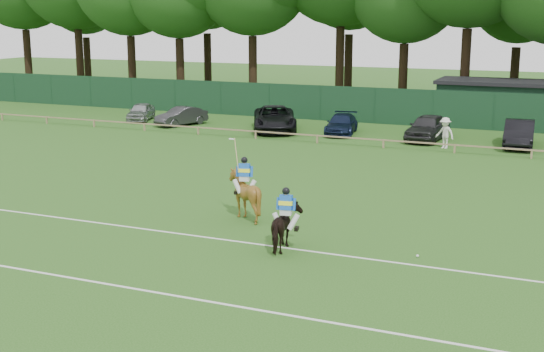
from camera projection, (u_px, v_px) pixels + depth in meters
The scene contains 18 objects.
ground at pixel (226, 230), 25.67m from camera, with size 160.00×160.00×0.00m, color #1E4C14.
horse_dark at pixel (286, 228), 23.40m from camera, with size 0.81×1.77×1.49m, color black.
horse_chestnut at pixel (245, 195), 26.97m from camera, with size 1.47×1.66×1.83m, color brown.
sedan_silver at pixel (141, 112), 52.04m from camera, with size 1.47×3.66×1.25m, color #9C9FA1.
sedan_grey at pixel (181, 116), 49.70m from camera, with size 1.32×3.79×1.25m, color #2E2E31.
suv_black at pixel (275, 119), 47.28m from camera, with size 2.67×5.79×1.61m, color black.
sedan_navy at pixel (342, 124), 46.15m from camera, with size 1.74×4.27×1.24m, color #101A33.
hatch_grey at pixel (427, 127), 43.77m from camera, with size 1.85×4.60×1.57m, color #2B2A2D.
estate_black at pixel (519, 134), 41.64m from camera, with size 1.61×4.63×1.52m, color black.
spectator_left at pixel (445, 133), 41.10m from camera, with size 1.14×0.66×1.77m, color silver.
rider_dark at pixel (286, 207), 23.24m from camera, with size 0.93×0.44×1.41m.
rider_chestnut at pixel (244, 174), 26.78m from camera, with size 0.97×0.51×2.05m.
polo_ball at pixel (417, 256), 22.84m from camera, with size 0.09×0.09×0.09m, color silver.
pitch_lines at pixel (175, 260), 22.53m from camera, with size 60.00×5.10×0.01m.
pitch_rail at pixel (367, 139), 41.72m from camera, with size 62.10×0.10×0.50m.
perimeter_fence at pixel (403, 107), 49.62m from camera, with size 92.08×0.08×2.50m.
utility_shed at pixel (500, 102), 49.95m from camera, with size 8.40×4.40×3.04m.
tree_row at pixel (452, 112), 56.31m from camera, with size 96.00×12.00×21.00m, color #26561C, non-canonical shape.
Camera 1 is at (11.19, -22.00, 7.49)m, focal length 48.00 mm.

